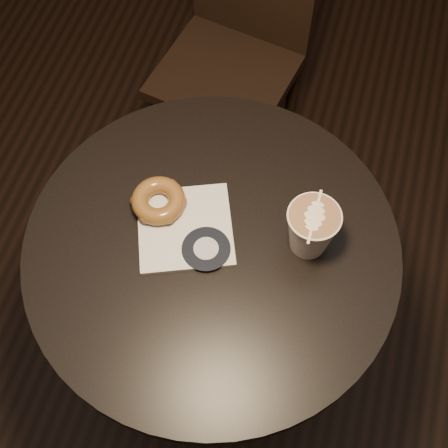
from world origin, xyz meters
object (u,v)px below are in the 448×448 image
object	(u,v)px
pastry_bag	(185,228)
latte_cup	(311,230)
cafe_table	(213,286)
chair	(240,28)
doughnut	(158,201)

from	to	relation	value
pastry_bag	latte_cup	distance (m)	0.23
latte_cup	cafe_table	bearing A→B (deg)	-163.06
chair	latte_cup	size ratio (longest dim) A/B	8.64
cafe_table	chair	xyz separation A→B (m)	(-0.15, 0.78, -0.04)
pastry_bag	latte_cup	bearing A→B (deg)	-13.67
doughnut	latte_cup	size ratio (longest dim) A/B	0.96
doughnut	latte_cup	xyz separation A→B (m)	(0.29, 0.00, 0.03)
pastry_bag	latte_cup	world-z (taller)	latte_cup
chair	doughnut	xyz separation A→B (m)	(0.04, -0.73, 0.26)
cafe_table	pastry_bag	xyz separation A→B (m)	(-0.06, 0.02, 0.20)
pastry_bag	cafe_table	bearing A→B (deg)	-39.94
doughnut	latte_cup	world-z (taller)	latte_cup
cafe_table	doughnut	size ratio (longest dim) A/B	7.32
cafe_table	chair	distance (m)	0.79
pastry_bag	doughnut	distance (m)	0.07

